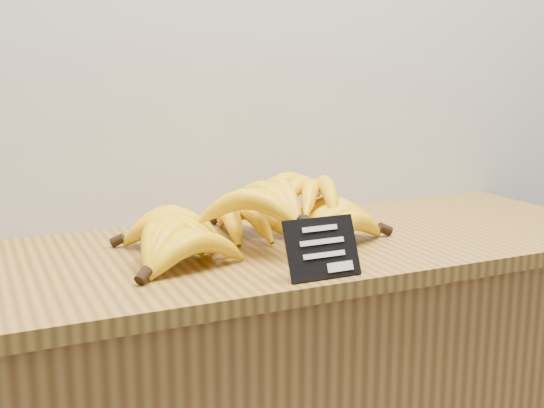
# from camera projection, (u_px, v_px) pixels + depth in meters

# --- Properties ---
(counter_top) EXTENTS (1.54, 0.54, 0.03)m
(counter_top) POSITION_uv_depth(u_px,v_px,m) (261.00, 252.00, 1.33)
(counter_top) COLOR olive
(counter_top) RESTS_ON counter
(chalkboard_sign) EXTENTS (0.13, 0.04, 0.10)m
(chalkboard_sign) POSITION_uv_depth(u_px,v_px,m) (322.00, 248.00, 1.12)
(chalkboard_sign) COLOR black
(chalkboard_sign) RESTS_ON counter_top
(banana_pile) EXTENTS (0.58, 0.37, 0.13)m
(banana_pile) POSITION_uv_depth(u_px,v_px,m) (253.00, 219.00, 1.31)
(banana_pile) COLOR yellow
(banana_pile) RESTS_ON counter_top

